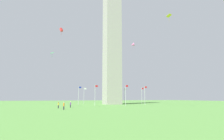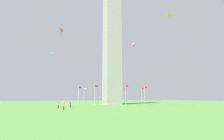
% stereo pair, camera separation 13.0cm
% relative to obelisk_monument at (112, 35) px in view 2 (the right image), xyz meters
% --- Properties ---
extents(ground_plane, '(260.00, 260.00, 0.00)m').
position_rel_obelisk_monument_xyz_m(ground_plane, '(0.00, 0.00, -30.97)').
color(ground_plane, '#548C3D').
extents(obelisk_monument, '(6.81, 6.81, 61.95)m').
position_rel_obelisk_monument_xyz_m(obelisk_monument, '(0.00, 0.00, 0.00)').
color(obelisk_monument, '#A8A399').
rests_on(obelisk_monument, ground).
extents(flagpole_n, '(1.12, 0.14, 7.45)m').
position_rel_obelisk_monument_xyz_m(flagpole_n, '(14.50, 0.00, -26.87)').
color(flagpole_n, silver).
rests_on(flagpole_n, ground).
extents(flagpole_ne, '(1.12, 0.14, 7.45)m').
position_rel_obelisk_monument_xyz_m(flagpole_ne, '(10.27, 10.21, -26.87)').
color(flagpole_ne, silver).
rests_on(flagpole_ne, ground).
extents(flagpole_e, '(1.12, 0.14, 7.45)m').
position_rel_obelisk_monument_xyz_m(flagpole_e, '(0.06, 14.43, -26.87)').
color(flagpole_e, silver).
rests_on(flagpole_e, ground).
extents(flagpole_se, '(1.12, 0.14, 7.45)m').
position_rel_obelisk_monument_xyz_m(flagpole_se, '(-10.14, 10.21, -26.87)').
color(flagpole_se, silver).
rests_on(flagpole_se, ground).
extents(flagpole_s, '(1.12, 0.14, 7.45)m').
position_rel_obelisk_monument_xyz_m(flagpole_s, '(-14.37, 0.00, -26.87)').
color(flagpole_s, silver).
rests_on(flagpole_s, ground).
extents(flagpole_sw, '(1.12, 0.14, 7.45)m').
position_rel_obelisk_monument_xyz_m(flagpole_sw, '(-10.14, -10.21, -26.87)').
color(flagpole_sw, silver).
rests_on(flagpole_sw, ground).
extents(flagpole_w, '(1.12, 0.14, 7.45)m').
position_rel_obelisk_monument_xyz_m(flagpole_w, '(0.06, -14.43, -26.87)').
color(flagpole_w, silver).
rests_on(flagpole_w, ground).
extents(flagpole_nw, '(1.12, 0.14, 7.45)m').
position_rel_obelisk_monument_xyz_m(flagpole_nw, '(10.27, -10.21, -26.87)').
color(flagpole_nw, silver).
rests_on(flagpole_nw, ground).
extents(person_orange_shirt, '(0.32, 0.32, 1.79)m').
position_rel_obelisk_monument_xyz_m(person_orange_shirt, '(-23.08, -31.14, -30.08)').
color(person_orange_shirt, '#2D2D38').
rests_on(person_orange_shirt, ground).
extents(person_yellow_shirt, '(0.32, 0.32, 1.68)m').
position_rel_obelisk_monument_xyz_m(person_yellow_shirt, '(-23.81, -23.99, -30.14)').
color(person_yellow_shirt, '#2D2D38').
rests_on(person_yellow_shirt, ground).
extents(person_purple_shirt, '(0.32, 0.32, 1.72)m').
position_rel_obelisk_monument_xyz_m(person_purple_shirt, '(-20.34, -21.87, -30.12)').
color(person_purple_shirt, '#2D2D38').
rests_on(person_purple_shirt, ground).
extents(kite_yellow_diamond, '(1.69, 1.65, 2.08)m').
position_rel_obelisk_monument_xyz_m(kite_yellow_diamond, '(4.50, -35.10, -5.34)').
color(kite_yellow_diamond, yellow).
extents(kite_green_diamond, '(1.30, 1.31, 1.62)m').
position_rel_obelisk_monument_xyz_m(kite_green_diamond, '(-25.88, -18.15, -14.73)').
color(kite_green_diamond, green).
extents(kite_pink_delta, '(2.08, 2.00, 2.86)m').
position_rel_obelisk_monument_xyz_m(kite_pink_delta, '(6.35, -7.99, -6.17)').
color(kite_pink_delta, pink).
extents(kite_red_box, '(0.99, 1.05, 2.04)m').
position_rel_obelisk_monument_xyz_m(kite_red_box, '(-24.09, -27.33, -10.33)').
color(kite_red_box, red).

